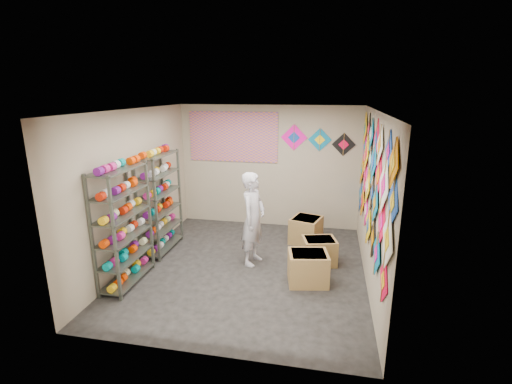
% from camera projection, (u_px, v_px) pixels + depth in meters
% --- Properties ---
extents(ground, '(4.50, 4.50, 0.00)m').
position_uv_depth(ground, '(247.00, 268.00, 6.48)').
color(ground, black).
extents(room_walls, '(4.50, 4.50, 4.50)m').
position_uv_depth(room_walls, '(246.00, 176.00, 6.04)').
color(room_walls, tan).
rests_on(room_walls, ground).
extents(shelf_rack_front, '(0.40, 1.10, 1.90)m').
position_uv_depth(shelf_rack_front, '(123.00, 227.00, 5.76)').
color(shelf_rack_front, '#4C5147').
rests_on(shelf_rack_front, ground).
extents(shelf_rack_back, '(0.40, 1.10, 1.90)m').
position_uv_depth(shelf_rack_back, '(160.00, 203.00, 6.99)').
color(shelf_rack_back, '#4C5147').
rests_on(shelf_rack_back, ground).
extents(string_spools, '(0.12, 2.36, 0.12)m').
position_uv_depth(string_spools, '(143.00, 208.00, 6.35)').
color(string_spools, '#E5258F').
rests_on(string_spools, ground).
extents(kite_wall_display, '(0.06, 4.36, 2.05)m').
position_uv_depth(kite_wall_display, '(372.00, 181.00, 5.71)').
color(kite_wall_display, '#EA073A').
rests_on(kite_wall_display, room_walls).
extents(back_wall_kites, '(1.59, 0.02, 0.66)m').
position_uv_depth(back_wall_kites, '(316.00, 140.00, 7.88)').
color(back_wall_kites, '#FE0BA4').
rests_on(back_wall_kites, room_walls).
extents(poster, '(2.00, 0.01, 1.10)m').
position_uv_depth(poster, '(233.00, 137.00, 8.21)').
color(poster, '#7C479A').
rests_on(poster, room_walls).
extents(shopkeeper, '(0.79, 0.67, 1.66)m').
position_uv_depth(shopkeeper, '(253.00, 219.00, 6.47)').
color(shopkeeper, beige).
rests_on(shopkeeper, ground).
extents(carton_a, '(0.70, 0.62, 0.51)m').
position_uv_depth(carton_a, '(308.00, 268.00, 5.92)').
color(carton_a, olive).
rests_on(carton_a, ground).
extents(carton_b, '(0.67, 0.59, 0.47)m').
position_uv_depth(carton_b, '(319.00, 251.00, 6.59)').
color(carton_b, olive).
rests_on(carton_b, ground).
extents(carton_c, '(0.69, 0.73, 0.52)m').
position_uv_depth(carton_c, '(306.00, 230.00, 7.51)').
color(carton_c, olive).
rests_on(carton_c, ground).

